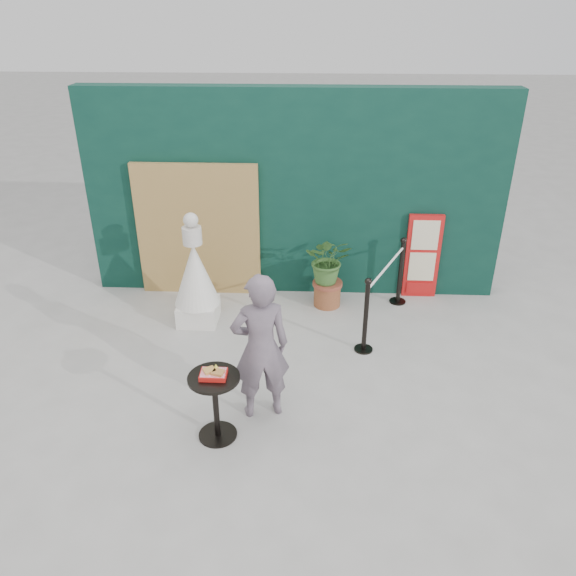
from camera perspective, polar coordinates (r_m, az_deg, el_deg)
The scene contains 10 objects.
ground at distance 6.18m, azimuth -0.53°, elevation -13.49°, with size 60.00×60.00×0.00m, color #ADAAA5.
back_wall at distance 8.21m, azimuth 0.64°, elevation 9.44°, with size 6.00×0.30×3.00m, color #092C24.
bamboo_fence at distance 8.35m, azimuth -9.12°, elevation 5.76°, with size 1.80×0.08×2.00m, color tan.
woman at distance 5.82m, azimuth -2.82°, elevation -6.05°, with size 0.61×0.40×1.68m, color slate.
menu_board at distance 8.49m, azimuth 13.50°, elevation 3.13°, with size 0.50×0.07×1.30m.
statue at distance 7.69m, azimuth -9.35°, elevation 0.90°, with size 0.62×0.62×1.60m.
cafe_table at distance 5.76m, azimuth -7.41°, elevation -10.93°, with size 0.52×0.52×0.75m.
food_basket at distance 5.59m, azimuth -7.57°, elevation -8.60°, with size 0.26×0.19×0.11m.
planter at distance 8.03m, azimuth 4.10°, elevation 2.24°, with size 0.64×0.56×1.09m.
stanchion_barrier at distance 7.69m, azimuth 9.76°, elevation -0.48°, with size 0.84×1.54×1.03m.
Camera 1 is at (0.27, -4.65, 4.07)m, focal length 35.00 mm.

